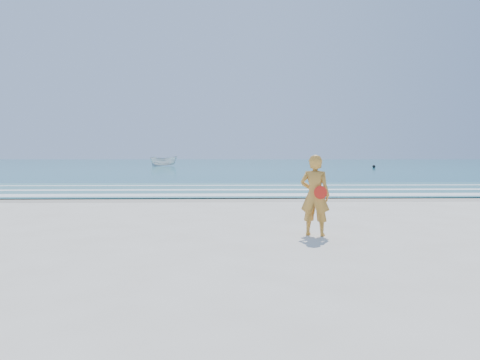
{
  "coord_description": "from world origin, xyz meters",
  "views": [
    {
      "loc": [
        -0.2,
        -8.98,
        1.68
      ],
      "look_at": [
        0.21,
        4.0,
        1.0
      ],
      "focal_mm": 35.0,
      "sensor_mm": 36.0,
      "label": 1
    }
  ],
  "objects": [
    {
      "name": "foam_mid",
      "position": [
        0.0,
        13.2,
        0.05
      ],
      "size": [
        400.0,
        0.9,
        0.01
      ],
      "primitive_type": "cube",
      "color": "white",
      "rests_on": "shallow"
    },
    {
      "name": "ground",
      "position": [
        0.0,
        0.0,
        0.0
      ],
      "size": [
        400.0,
        400.0,
        0.0
      ],
      "primitive_type": "plane",
      "color": "silver",
      "rests_on": "ground"
    },
    {
      "name": "foam_near",
      "position": [
        0.0,
        10.3,
        0.05
      ],
      "size": [
        400.0,
        1.4,
        0.01
      ],
      "primitive_type": "cube",
      "color": "white",
      "rests_on": "shallow"
    },
    {
      "name": "foam_far",
      "position": [
        0.0,
        16.5,
        0.05
      ],
      "size": [
        400.0,
        0.6,
        0.01
      ],
      "primitive_type": "cube",
      "color": "white",
      "rests_on": "shallow"
    },
    {
      "name": "boat",
      "position": [
        -9.7,
        63.54,
        0.84
      ],
      "size": [
        4.22,
        1.8,
        1.6
      ],
      "primitive_type": "imported",
      "rotation": [
        0.0,
        0.0,
        1.63
      ],
      "color": "silver",
      "rests_on": "ocean"
    },
    {
      "name": "woman",
      "position": [
        1.68,
        0.71,
        0.85
      ],
      "size": [
        0.73,
        0.62,
        1.7
      ],
      "color": "#C8862F",
      "rests_on": "ground"
    },
    {
      "name": "buoy",
      "position": [
        19.34,
        51.85,
        0.25
      ],
      "size": [
        0.42,
        0.42,
        0.42
      ],
      "primitive_type": "sphere",
      "color": "black",
      "rests_on": "ocean"
    },
    {
      "name": "shallow",
      "position": [
        0.0,
        14.0,
        0.04
      ],
      "size": [
        400.0,
        10.0,
        0.01
      ],
      "primitive_type": "cube",
      "color": "#59B7AD",
      "rests_on": "ocean"
    },
    {
      "name": "wet_sand",
      "position": [
        0.0,
        9.0,
        0.0
      ],
      "size": [
        400.0,
        2.4,
        0.0
      ],
      "primitive_type": "cube",
      "color": "#B2A893",
      "rests_on": "ground"
    },
    {
      "name": "ocean",
      "position": [
        0.0,
        105.0,
        0.02
      ],
      "size": [
        400.0,
        190.0,
        0.04
      ],
      "primitive_type": "cube",
      "color": "#19727F",
      "rests_on": "ground"
    }
  ]
}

